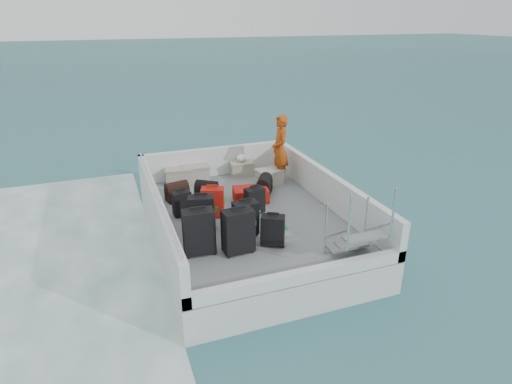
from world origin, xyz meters
The scene contains 23 objects.
ground centered at (0.00, 0.00, 0.00)m, with size 160.00×160.00×0.00m, color #194A57.
ferry_hull centered at (0.00, 0.00, 0.30)m, with size 3.60×5.00×0.60m, color silver.
deck centered at (0.00, 0.00, 0.61)m, with size 3.30×4.70×0.02m, color slate.
deck_fittings centered at (0.35, -0.32, 0.99)m, with size 3.60×5.00×0.90m.
suitcase_0 centered at (-1.22, -1.10, 1.01)m, with size 0.51×0.29×0.78m, color black.
suitcase_1 centered at (-1.00, -0.35, 0.96)m, with size 0.46×0.26×0.69m, color black.
suitcase_2 centered at (-1.21, 0.42, 0.87)m, with size 0.34×0.21×0.50m, color black.
suitcase_3 centered at (-0.61, -1.28, 1.00)m, with size 0.50×0.29×0.76m, color black.
suitcase_4 centered at (-0.30, -0.76, 0.94)m, with size 0.43×0.26×0.64m, color black.
suitcase_5 centered at (-0.65, 0.19, 0.92)m, with size 0.43×0.26×0.59m, color #AD180D.
suitcase_6 centered at (0.01, -1.27, 0.90)m, with size 0.39×0.23×0.55m, color black.
suitcase_7 centered at (0.16, 0.03, 0.89)m, with size 0.38×0.22×0.53m, color black.
suitcase_8 centered at (0.29, 0.65, 0.76)m, with size 0.47×0.72×0.28m, color #AD180D.
duffel_0 centered at (-1.16, 1.21, 0.78)m, with size 0.47×0.30×0.32m, color black, non-canonical shape.
duffel_1 centered at (-0.56, 1.06, 0.78)m, with size 0.45×0.30×0.32m, color black, non-canonical shape.
duffel_2 centered at (0.70, 0.91, 0.78)m, with size 0.52×0.30×0.32m, color black, non-canonical shape.
crate_0 centered at (-0.94, 2.20, 0.79)m, with size 0.57×0.39×0.34m, color #A59E90.
crate_1 centered at (-0.53, 2.20, 0.80)m, with size 0.59×0.41×0.36m, color #A59E90.
crate_2 centered at (0.61, 2.20, 0.78)m, with size 0.53×0.37×0.32m, color #A59E90.
crate_3 centered at (1.02, 1.40, 0.79)m, with size 0.55×0.38×0.33m, color #A59E90.
yellow_bag centered at (1.12, 1.71, 0.73)m, with size 0.28×0.26×0.22m, color yellow.
white_bag centered at (0.61, 2.20, 1.03)m, with size 0.24×0.24×0.18m, color white.
passenger centered at (1.30, 1.46, 1.42)m, with size 0.59×0.38×1.59m, color #EC5B16.
Camera 1 is at (-2.48, -7.20, 4.29)m, focal length 30.00 mm.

